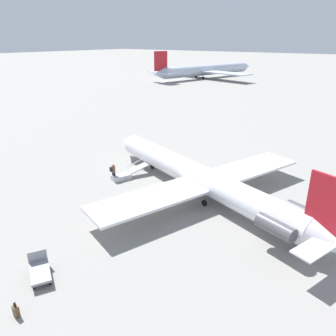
{
  "coord_description": "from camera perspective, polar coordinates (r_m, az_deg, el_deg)",
  "views": [
    {
      "loc": [
        -13.99,
        22.93,
        13.12
      ],
      "look_at": [
        3.43,
        -0.34,
        1.54
      ],
      "focal_mm": 35.0,
      "sensor_mm": 36.0,
      "label": 1
    }
  ],
  "objects": [
    {
      "name": "boarding_stairs",
      "position": [
        33.0,
        -7.55,
        -1.24
      ],
      "size": [
        2.18,
        4.13,
        1.52
      ],
      "rotation": [
        0.0,
        0.0,
        -1.88
      ],
      "color": "#B2B2B7",
      "rests_on": "ground"
    },
    {
      "name": "airplane_far_left",
      "position": [
        119.42,
        6.63,
        16.62
      ],
      "size": [
        37.03,
        47.56,
        9.4
      ],
      "rotation": [
        0.0,
        0.0,
        4.49
      ],
      "color": "silver",
      "rests_on": "ground"
    },
    {
      "name": "airplane_main",
      "position": [
        28.6,
        6.08,
        -1.87
      ],
      "size": [
        27.12,
        21.16,
        5.8
      ],
      "rotation": [
        0.0,
        0.0,
        -0.31
      ],
      "color": "silver",
      "rests_on": "ground"
    },
    {
      "name": "passenger",
      "position": [
        32.51,
        -9.52,
        -0.47
      ],
      "size": [
        0.42,
        0.57,
        1.74
      ],
      "rotation": [
        0.0,
        0.0,
        -1.88
      ],
      "color": "#23232D",
      "rests_on": "ground"
    },
    {
      "name": "suitcase",
      "position": [
        19.53,
        -24.95,
        -21.66
      ],
      "size": [
        0.37,
        0.23,
        0.88
      ],
      "rotation": [
        0.0,
        0.0,
        3.11
      ],
      "color": "brown",
      "rests_on": "ground"
    },
    {
      "name": "ground_plane",
      "position": [
        29.89,
        4.9,
        -4.4
      ],
      "size": [
        600.0,
        600.0,
        0.0
      ],
      "primitive_type": "plane",
      "color": "gray"
    },
    {
      "name": "luggage_cart",
      "position": [
        21.43,
        -21.44,
        -16.26
      ],
      "size": [
        2.46,
        2.01,
        1.22
      ],
      "rotation": [
        0.0,
        0.0,
        -0.49
      ],
      "color": "gray",
      "rests_on": "ground"
    }
  ]
}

